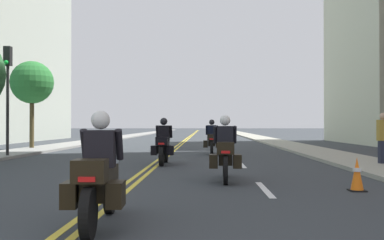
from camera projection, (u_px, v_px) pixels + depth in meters
ground_plane at (189, 137)px, 49.81m from camera, size 264.00×264.00×0.00m
sidewalk_left at (123, 137)px, 50.02m from camera, size 2.36×144.00×0.12m
sidewalk_right at (255, 137)px, 49.61m from camera, size 2.36×144.00×0.12m
centreline_yellow_inner at (188, 137)px, 49.82m from camera, size 0.12×132.00×0.01m
centreline_yellow_outer at (190, 137)px, 49.81m from camera, size 0.12×132.00×0.01m
lane_dashes_white at (224, 145)px, 30.74m from camera, size 0.14×56.40×0.01m
motorcycle_0 at (99, 179)px, 6.16m from camera, size 0.78×2.29×1.58m
motorcycle_1 at (225, 154)px, 11.21m from camera, size 0.77×2.32×1.62m
motorcycle_2 at (163, 146)px, 15.89m from camera, size 0.76×2.16×1.63m
motorcycle_3 at (212, 140)px, 21.31m from camera, size 0.77×2.29×1.63m
traffic_cone_0 at (357, 174)px, 9.50m from camera, size 0.33×0.33×0.70m
traffic_light_near at (8, 81)px, 18.91m from camera, size 0.28×0.38×4.63m
pedestrian_0 at (383, 139)px, 14.95m from camera, size 0.39×0.26×1.78m
street_tree_0 at (32, 83)px, 25.23m from camera, size 2.35×2.35×4.90m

